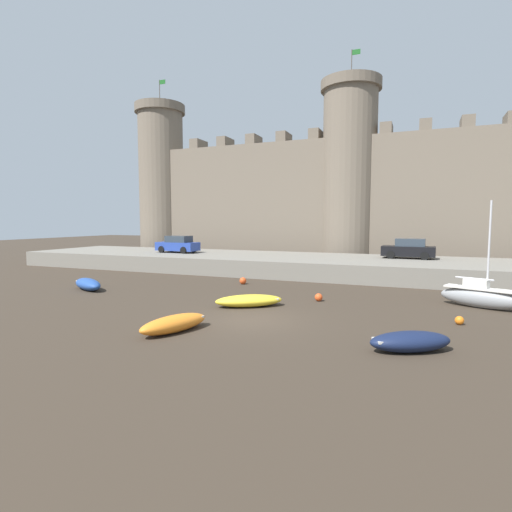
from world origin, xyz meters
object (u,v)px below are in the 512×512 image
(sailboat_foreground_centre, at_px, (482,296))
(mooring_buoy_near_shore, at_px, (319,297))
(rowboat_near_channel_left, at_px, (174,323))
(rowboat_midflat_centre, at_px, (410,341))
(mooring_buoy_mid_mud, at_px, (459,320))
(car_quay_east, at_px, (178,245))
(rowboat_midflat_left, at_px, (249,300))
(rowboat_midflat_right, at_px, (88,284))
(mooring_buoy_near_channel, at_px, (243,281))
(car_quay_centre_east, at_px, (409,249))

(sailboat_foreground_centre, distance_m, mooring_buoy_near_shore, 8.23)
(sailboat_foreground_centre, relative_size, rowboat_near_channel_left, 1.66)
(rowboat_midflat_centre, height_order, mooring_buoy_near_shore, rowboat_midflat_centre)
(mooring_buoy_mid_mud, height_order, car_quay_east, car_quay_east)
(rowboat_midflat_left, relative_size, mooring_buoy_mid_mud, 9.73)
(rowboat_midflat_centre, relative_size, car_quay_east, 0.73)
(rowboat_midflat_left, xyz_separation_m, rowboat_midflat_centre, (7.87, -4.45, 0.04))
(mooring_buoy_mid_mud, xyz_separation_m, mooring_buoy_near_shore, (-6.75, 2.64, 0.03))
(sailboat_foreground_centre, distance_m, mooring_buoy_mid_mud, 4.31)
(sailboat_foreground_centre, distance_m, rowboat_midflat_left, 11.87)
(rowboat_midflat_right, relative_size, mooring_buoy_near_channel, 7.09)
(mooring_buoy_near_shore, relative_size, car_quay_centre_east, 0.10)
(rowboat_midflat_left, xyz_separation_m, car_quay_centre_east, (7.35, 15.92, 1.81))
(rowboat_near_channel_left, bearing_deg, rowboat_midflat_centre, 6.45)
(sailboat_foreground_centre, xyz_separation_m, rowboat_midflat_left, (-11.11, -4.17, -0.29))
(mooring_buoy_mid_mud, distance_m, car_quay_east, 27.02)
(rowboat_near_channel_left, bearing_deg, car_quay_centre_east, 68.79)
(car_quay_centre_east, bearing_deg, rowboat_midflat_centre, -88.56)
(rowboat_midflat_centre, distance_m, car_quay_east, 28.15)
(rowboat_midflat_right, distance_m, sailboat_foreground_centre, 22.94)
(sailboat_foreground_centre, height_order, mooring_buoy_near_shore, sailboat_foreground_centre)
(rowboat_midflat_left, relative_size, mooring_buoy_near_shore, 8.31)
(car_quay_east, bearing_deg, mooring_buoy_mid_mud, -30.88)
(mooring_buoy_near_channel, bearing_deg, mooring_buoy_near_shore, -31.22)
(rowboat_near_channel_left, xyz_separation_m, car_quay_east, (-12.43, 19.38, 1.78))
(sailboat_foreground_centre, bearing_deg, car_quay_east, 158.26)
(rowboat_midflat_centre, xyz_separation_m, mooring_buoy_near_shore, (-4.85, 7.20, -0.15))
(rowboat_near_channel_left, height_order, mooring_buoy_near_shore, rowboat_near_channel_left)
(sailboat_foreground_centre, distance_m, mooring_buoy_near_channel, 14.56)
(rowboat_midflat_centre, height_order, car_quay_east, car_quay_east)
(rowboat_midflat_left, distance_m, car_quay_east, 19.39)
(rowboat_midflat_left, bearing_deg, sailboat_foreground_centre, 20.58)
(rowboat_midflat_centre, bearing_deg, rowboat_midflat_left, 150.48)
(car_quay_centre_east, bearing_deg, mooring_buoy_near_channel, -138.50)
(sailboat_foreground_centre, bearing_deg, rowboat_midflat_centre, -110.62)
(sailboat_foreground_centre, relative_size, mooring_buoy_mid_mud, 14.77)
(rowboat_midflat_left, bearing_deg, mooring_buoy_near_shore, 42.25)
(mooring_buoy_near_shore, bearing_deg, rowboat_midflat_left, -137.75)
(rowboat_midflat_left, relative_size, car_quay_centre_east, 0.86)
(mooring_buoy_mid_mud, relative_size, mooring_buoy_near_shore, 0.85)
(mooring_buoy_mid_mud, bearing_deg, rowboat_near_channel_left, -152.60)
(car_quay_centre_east, bearing_deg, mooring_buoy_near_shore, -108.21)
(mooring_buoy_near_channel, height_order, mooring_buoy_near_shore, mooring_buoy_near_channel)
(car_quay_centre_east, relative_size, car_quay_east, 1.00)
(rowboat_midflat_right, height_order, mooring_buoy_near_channel, rowboat_midflat_right)
(sailboat_foreground_centre, xyz_separation_m, rowboat_midflat_centre, (-3.25, -8.63, -0.25))
(rowboat_midflat_right, xyz_separation_m, car_quay_east, (-1.80, 13.21, 1.75))
(rowboat_midflat_right, xyz_separation_m, car_quay_centre_east, (18.92, 15.20, 1.75))
(mooring_buoy_mid_mud, height_order, mooring_buoy_near_channel, mooring_buoy_near_channel)
(rowboat_midflat_right, height_order, mooring_buoy_near_shore, rowboat_midflat_right)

